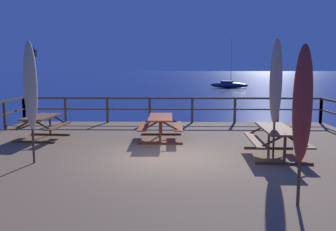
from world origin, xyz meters
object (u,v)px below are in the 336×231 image
(picnic_table_front_left, at_px, (42,122))
(patio_umbrella_tall_mid_right, at_px, (302,104))
(picnic_table_back_right, at_px, (161,123))
(sailboat_distant, at_px, (229,85))
(picnic_table_back_left, at_px, (276,135))
(patio_umbrella_tall_back_left, at_px, (276,82))
(patio_umbrella_tall_front, at_px, (30,86))
(lamp_post_hooked, at_px, (31,73))

(picnic_table_front_left, distance_m, patio_umbrella_tall_mid_right, 8.80)
(picnic_table_back_right, xyz_separation_m, sailboat_distant, (8.66, 45.65, -0.93))
(patio_umbrella_tall_mid_right, bearing_deg, picnic_table_back_left, 80.91)
(picnic_table_front_left, bearing_deg, picnic_table_back_left, -17.15)
(patio_umbrella_tall_back_left, bearing_deg, picnic_table_front_left, 162.44)
(picnic_table_front_left, height_order, patio_umbrella_tall_front, patio_umbrella_tall_front)
(picnic_table_back_left, height_order, sailboat_distant, sailboat_distant)
(patio_umbrella_tall_mid_right, bearing_deg, picnic_table_front_left, 138.83)
(picnic_table_front_left, height_order, patio_umbrella_tall_back_left, patio_umbrella_tall_back_left)
(picnic_table_back_right, relative_size, patio_umbrella_tall_front, 0.65)
(patio_umbrella_tall_mid_right, relative_size, sailboat_distant, 0.36)
(sailboat_distant, bearing_deg, picnic_table_back_left, -96.53)
(picnic_table_back_right, distance_m, picnic_table_back_left, 3.88)
(picnic_table_back_right, distance_m, patio_umbrella_tall_back_left, 4.09)
(sailboat_distant, bearing_deg, picnic_table_back_right, -100.74)
(picnic_table_front_left, distance_m, patio_umbrella_tall_back_left, 7.53)
(picnic_table_back_left, relative_size, sailboat_distant, 0.28)
(lamp_post_hooked, xyz_separation_m, sailboat_distant, (14.08, 42.64, -2.48))
(picnic_table_front_left, distance_m, picnic_table_back_right, 3.94)
(picnic_table_front_left, relative_size, sailboat_distant, 0.23)
(picnic_table_front_left, relative_size, picnic_table_back_right, 0.90)
(picnic_table_back_left, distance_m, sailboat_distant, 48.19)
(picnic_table_front_left, relative_size, patio_umbrella_tall_front, 0.59)
(picnic_table_front_left, xyz_separation_m, picnic_table_back_left, (7.13, -2.20, 0.01))
(patio_umbrella_tall_back_left, distance_m, lamp_post_hooked, 10.02)
(patio_umbrella_tall_front, xyz_separation_m, patio_umbrella_tall_back_left, (6.12, 0.84, 0.07))
(picnic_table_back_right, bearing_deg, sailboat_distant, 79.26)
(patio_umbrella_tall_front, distance_m, patio_umbrella_tall_mid_right, 6.24)
(patio_umbrella_tall_back_left, bearing_deg, picnic_table_back_right, 144.19)
(patio_umbrella_tall_front, bearing_deg, picnic_table_back_left, 7.98)
(patio_umbrella_tall_mid_right, bearing_deg, patio_umbrella_tall_front, 154.65)
(patio_umbrella_tall_back_left, relative_size, sailboat_distant, 0.40)
(picnic_table_front_left, bearing_deg, patio_umbrella_tall_mid_right, -41.17)
(patio_umbrella_tall_back_left, xyz_separation_m, sailboat_distant, (5.55, 47.90, -2.35))
(picnic_table_front_left, height_order, lamp_post_hooked, lamp_post_hooked)
(picnic_table_back_right, bearing_deg, picnic_table_back_left, -34.76)
(picnic_table_back_right, bearing_deg, patio_umbrella_tall_front, -134.39)
(picnic_table_front_left, relative_size, patio_umbrella_tall_mid_right, 0.64)
(picnic_table_back_right, distance_m, sailboat_distant, 46.48)
(patio_umbrella_tall_back_left, relative_size, lamp_post_hooked, 0.97)
(picnic_table_front_left, xyz_separation_m, lamp_post_hooked, (-1.48, 3.03, 1.56))
(patio_umbrella_tall_mid_right, xyz_separation_m, sailboat_distant, (6.04, 51.40, -2.12))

